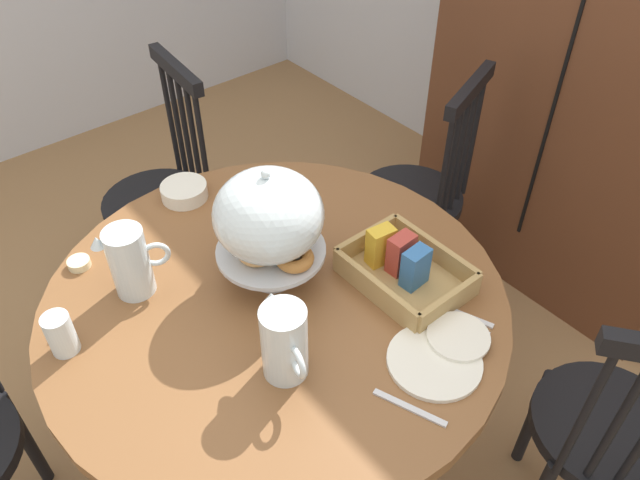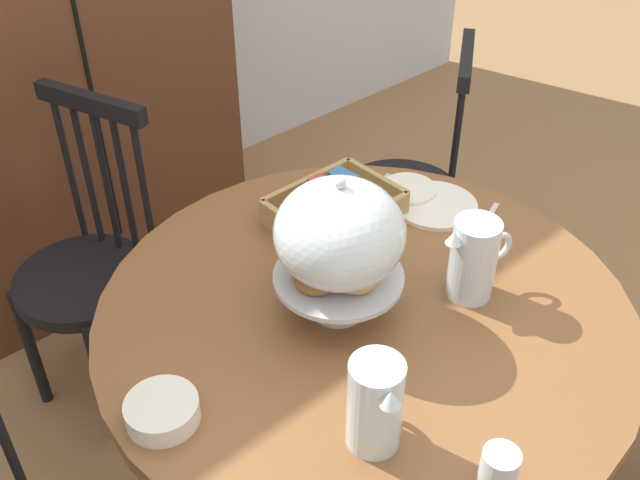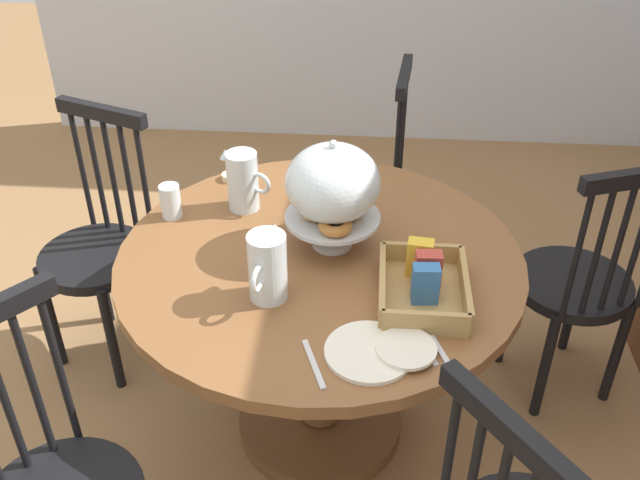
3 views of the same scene
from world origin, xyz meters
name	(u,v)px [view 3 (image 3 of 3)]	position (x,y,z in m)	size (l,w,h in m)	color
ground_plane	(310,446)	(0.00, 0.00, 0.00)	(10.00, 10.00, 0.00)	#997047
dining_table	(320,311)	(-0.09, 0.03, 0.53)	(1.19, 1.19, 0.74)	brown
windsor_chair_near_window	(364,188)	(-0.98, 0.14, 0.45)	(0.40, 0.40, 0.97)	black
windsor_chair_by_cabinet	(100,254)	(-0.43, -0.80, 0.45)	(0.43, 0.43, 0.97)	black
windsor_chair_host_seat	(576,287)	(-0.37, 0.88, 0.45)	(0.43, 0.43, 0.97)	black
pastry_stand_with_dome	(333,187)	(-0.14, 0.06, 0.94)	(0.28, 0.28, 0.34)	silver
orange_juice_pitcher	(243,183)	(-0.33, -0.24, 0.83)	(0.10, 0.18, 0.19)	silver
milk_pitcher	(268,270)	(0.12, -0.10, 0.83)	(0.19, 0.10, 0.19)	silver
cereal_basket	(423,284)	(0.08, 0.32, 0.78)	(0.32, 0.24, 0.12)	tan
china_plate_large	(369,352)	(0.32, 0.18, 0.75)	(0.22, 0.22, 0.01)	white
china_plate_small	(406,348)	(0.31, 0.27, 0.76)	(0.15, 0.15, 0.01)	white
cereal_bowl	(340,166)	(-0.59, 0.06, 0.76)	(0.14, 0.14, 0.04)	white
drinking_glass	(171,201)	(-0.26, -0.46, 0.80)	(0.06, 0.06, 0.11)	silver
butter_dish	(230,177)	(-0.51, -0.32, 0.75)	(0.06, 0.06, 0.02)	beige
table_knife	(422,342)	(0.27, 0.31, 0.74)	(0.17, 0.01, 0.01)	silver
dinner_fork	(433,340)	(0.26, 0.34, 0.74)	(0.17, 0.01, 0.01)	silver
soup_spoon	(314,364)	(0.37, 0.05, 0.74)	(0.17, 0.01, 0.01)	silver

